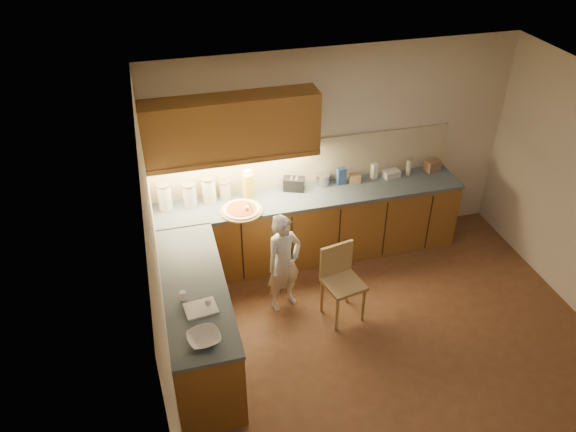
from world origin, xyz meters
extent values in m
plane|color=brown|center=(0.00, 0.00, 0.00)|extent=(4.50, 4.50, 0.00)
cube|color=beige|center=(0.00, 2.00, 1.30)|extent=(4.50, 0.04, 2.60)
cube|color=beige|center=(0.00, -2.00, 1.30)|extent=(4.50, 0.04, 2.60)
cube|color=beige|center=(-2.25, 0.00, 1.30)|extent=(0.04, 4.00, 2.60)
cube|color=white|center=(0.00, 0.00, 2.60)|extent=(4.50, 4.00, 0.04)
cube|color=brown|center=(-0.38, 1.70, 0.44)|extent=(3.75, 0.60, 0.88)
cube|color=brown|center=(-1.95, 0.40, 0.44)|extent=(0.60, 2.00, 0.88)
cube|color=#435260|center=(-0.37, 1.70, 0.90)|extent=(3.77, 0.62, 0.04)
cube|color=#435260|center=(-1.95, 0.40, 0.90)|extent=(0.62, 2.02, 0.04)
cube|color=black|center=(-1.90, 1.40, 0.44)|extent=(0.02, 0.01, 0.80)
cube|color=black|center=(-1.30, 1.40, 0.44)|extent=(0.02, 0.01, 0.80)
cube|color=black|center=(-0.70, 1.40, 0.44)|extent=(0.02, 0.01, 0.80)
cube|color=black|center=(-0.10, 1.40, 0.44)|extent=(0.02, 0.01, 0.80)
cube|color=black|center=(0.50, 1.40, 0.44)|extent=(0.02, 0.01, 0.80)
cube|color=black|center=(1.10, 1.40, 0.44)|extent=(0.02, 0.01, 0.80)
cube|color=beige|center=(-0.38, 1.99, 1.21)|extent=(3.75, 0.02, 0.58)
cube|color=brown|center=(-1.27, 1.82, 1.85)|extent=(1.95, 0.35, 0.70)
cube|color=brown|center=(-1.27, 1.65, 1.50)|extent=(1.95, 0.02, 0.06)
cylinder|color=tan|center=(-1.26, 1.54, 0.93)|extent=(0.49, 0.49, 0.02)
cylinder|color=#F7EBC2|center=(-1.26, 1.54, 0.95)|extent=(0.43, 0.43, 0.02)
cylinder|color=#AF4517|center=(-1.26, 1.54, 0.96)|extent=(0.34, 0.34, 0.01)
sphere|color=white|center=(-1.20, 1.50, 0.98)|extent=(0.06, 0.06, 0.06)
cylinder|color=white|center=(-1.16, 1.44, 1.01)|extent=(0.09, 0.10, 0.20)
imported|color=silver|center=(-0.93, 0.89, 0.60)|extent=(0.51, 0.43, 1.20)
cylinder|color=tan|center=(-0.48, 0.34, 0.22)|extent=(0.04, 0.04, 0.44)
cylinder|color=tan|center=(-0.15, 0.41, 0.22)|extent=(0.04, 0.04, 0.44)
cylinder|color=tan|center=(-0.55, 0.67, 0.22)|extent=(0.04, 0.04, 0.44)
cylinder|color=tan|center=(-0.22, 0.74, 0.22)|extent=(0.04, 0.04, 0.44)
cube|color=tan|center=(-0.35, 0.54, 0.46)|extent=(0.46, 0.46, 0.04)
cube|color=tan|center=(-0.39, 0.71, 0.68)|extent=(0.39, 0.11, 0.39)
imported|color=white|center=(-1.95, -0.35, 0.95)|extent=(0.32, 0.32, 0.07)
cylinder|color=white|center=(-2.09, 1.82, 1.08)|extent=(0.16, 0.16, 0.31)
cylinder|color=gray|center=(-2.09, 1.82, 1.24)|extent=(0.17, 0.17, 0.02)
cylinder|color=white|center=(-1.81, 1.83, 1.05)|extent=(0.15, 0.15, 0.27)
cylinder|color=gray|center=(-1.81, 1.83, 1.20)|extent=(0.17, 0.17, 0.02)
cylinder|color=white|center=(-1.58, 1.86, 1.07)|extent=(0.16, 0.16, 0.30)
cylinder|color=gray|center=(-1.58, 1.86, 1.23)|extent=(0.17, 0.17, 0.02)
cylinder|color=beige|center=(-1.39, 1.88, 1.03)|extent=(0.13, 0.13, 0.21)
cylinder|color=gray|center=(-1.39, 1.88, 1.14)|extent=(0.14, 0.14, 0.02)
cube|color=gold|center=(-1.12, 1.83, 1.07)|extent=(0.15, 0.13, 0.31)
cube|color=white|center=(-1.12, 1.83, 1.26)|extent=(0.09, 0.08, 0.05)
cube|color=black|center=(-0.55, 1.85, 1.00)|extent=(0.28, 0.22, 0.16)
cube|color=#ACACB1|center=(-0.58, 1.86, 1.08)|extent=(0.06, 0.11, 0.00)
cube|color=#ACACB1|center=(-0.52, 1.84, 1.08)|extent=(0.06, 0.11, 0.00)
cylinder|color=#B4B4B9|center=(-0.18, 1.88, 0.98)|extent=(0.17, 0.17, 0.13)
cylinder|color=#B4B4B9|center=(-0.18, 1.88, 1.05)|extent=(0.18, 0.18, 0.01)
cube|color=#2F518E|center=(0.05, 1.84, 1.03)|extent=(0.11, 0.08, 0.22)
cube|color=tan|center=(0.23, 1.83, 0.97)|extent=(0.16, 0.13, 0.10)
cube|color=white|center=(0.49, 1.87, 1.02)|extent=(0.08, 0.08, 0.20)
cube|color=silver|center=(0.72, 1.85, 0.96)|extent=(0.22, 0.17, 0.08)
cylinder|color=beige|center=(0.95, 1.84, 1.02)|extent=(0.07, 0.07, 0.21)
cylinder|color=tan|center=(0.95, 1.84, 1.14)|extent=(0.07, 0.07, 0.01)
cube|color=#9E7655|center=(1.30, 1.86, 0.99)|extent=(0.20, 0.17, 0.14)
cube|color=white|center=(-1.93, 0.05, 0.93)|extent=(0.31, 0.26, 0.02)
cylinder|color=white|center=(-2.07, 0.23, 0.96)|extent=(0.06, 0.06, 0.08)
cylinder|color=white|center=(-1.85, 0.09, 0.96)|extent=(0.07, 0.07, 0.07)
camera|label=1|loc=(-2.12, -3.78, 4.49)|focal=35.00mm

